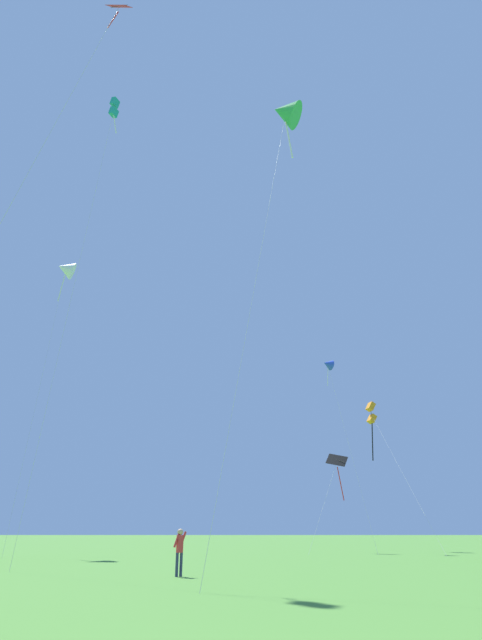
{
  "coord_description": "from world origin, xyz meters",
  "views": [
    {
      "loc": [
        -0.03,
        -4.11,
        1.53
      ],
      "look_at": [
        -0.07,
        30.24,
        15.8
      ],
      "focal_mm": 28.52,
      "sensor_mm": 36.0,
      "label": 1
    }
  ],
  "objects_px": {
    "kite_red_high": "(107,30)",
    "kite_teal_box": "(114,111)",
    "kite_blue_delta": "(328,364)",
    "kite_green_small": "(286,113)",
    "person_far_back": "(180,547)",
    "kite_orange_box": "(372,415)",
    "kite_white_distant": "(66,269)",
    "kite_black_large": "(338,468)"
  },
  "relations": [
    {
      "from": "kite_white_distant",
      "to": "person_far_back",
      "type": "distance_m",
      "value": 34.53
    },
    {
      "from": "kite_white_distant",
      "to": "kite_blue_delta",
      "type": "xyz_separation_m",
      "value": [
        24.3,
        2.72,
        -8.43
      ]
    },
    {
      "from": "kite_red_high",
      "to": "kite_orange_box",
      "type": "bearing_deg",
      "value": 61.51
    },
    {
      "from": "kite_white_distant",
      "to": "kite_black_large",
      "type": "height_order",
      "value": "kite_white_distant"
    },
    {
      "from": "kite_blue_delta",
      "to": "kite_teal_box",
      "type": "bearing_deg",
      "value": -135.09
    },
    {
      "from": "kite_orange_box",
      "to": "person_far_back",
      "type": "relative_size",
      "value": 8.03
    },
    {
      "from": "kite_green_small",
      "to": "person_far_back",
      "type": "distance_m",
      "value": 22.18
    },
    {
      "from": "kite_blue_delta",
      "to": "person_far_back",
      "type": "relative_size",
      "value": 10.13
    },
    {
      "from": "kite_blue_delta",
      "to": "person_far_back",
      "type": "bearing_deg",
      "value": -112.88
    },
    {
      "from": "kite_red_high",
      "to": "kite_black_large",
      "type": "bearing_deg",
      "value": 64.22
    },
    {
      "from": "kite_teal_box",
      "to": "kite_green_small",
      "type": "bearing_deg",
      "value": -28.93
    },
    {
      "from": "kite_teal_box",
      "to": "kite_green_small",
      "type": "relative_size",
      "value": 1.28
    },
    {
      "from": "kite_blue_delta",
      "to": "kite_black_large",
      "type": "height_order",
      "value": "kite_blue_delta"
    },
    {
      "from": "kite_green_small",
      "to": "person_far_back",
      "type": "relative_size",
      "value": 14.79
    },
    {
      "from": "kite_red_high",
      "to": "kite_blue_delta",
      "type": "height_order",
      "value": "kite_red_high"
    },
    {
      "from": "person_far_back",
      "to": "kite_teal_box",
      "type": "bearing_deg",
      "value": 133.25
    },
    {
      "from": "kite_teal_box",
      "to": "kite_blue_delta",
      "type": "relative_size",
      "value": 1.86
    },
    {
      "from": "kite_white_distant",
      "to": "person_far_back",
      "type": "height_order",
      "value": "kite_white_distant"
    },
    {
      "from": "kite_blue_delta",
      "to": "kite_green_small",
      "type": "bearing_deg",
      "value": -103.38
    },
    {
      "from": "kite_teal_box",
      "to": "person_far_back",
      "type": "bearing_deg",
      "value": -46.75
    },
    {
      "from": "kite_red_high",
      "to": "kite_teal_box",
      "type": "bearing_deg",
      "value": 105.2
    },
    {
      "from": "kite_white_distant",
      "to": "kite_green_small",
      "type": "distance_m",
      "value": 27.88
    },
    {
      "from": "kite_red_high",
      "to": "kite_teal_box",
      "type": "distance_m",
      "value": 15.87
    },
    {
      "from": "kite_orange_box",
      "to": "kite_white_distant",
      "type": "height_order",
      "value": "kite_white_distant"
    },
    {
      "from": "kite_white_distant",
      "to": "kite_green_small",
      "type": "bearing_deg",
      "value": -47.65
    },
    {
      "from": "kite_orange_box",
      "to": "kite_black_large",
      "type": "height_order",
      "value": "kite_orange_box"
    },
    {
      "from": "kite_red_high",
      "to": "kite_teal_box",
      "type": "height_order",
      "value": "kite_teal_box"
    },
    {
      "from": "kite_green_small",
      "to": "person_far_back",
      "type": "bearing_deg",
      "value": -169.16
    },
    {
      "from": "kite_red_high",
      "to": "kite_green_small",
      "type": "height_order",
      "value": "kite_green_small"
    },
    {
      "from": "person_far_back",
      "to": "kite_orange_box",
      "type": "bearing_deg",
      "value": 61.9
    },
    {
      "from": "kite_orange_box",
      "to": "kite_teal_box",
      "type": "relative_size",
      "value": 0.43
    },
    {
      "from": "kite_orange_box",
      "to": "kite_red_high",
      "type": "bearing_deg",
      "value": -118.49
    },
    {
      "from": "kite_blue_delta",
      "to": "person_far_back",
      "type": "distance_m",
      "value": 30.07
    },
    {
      "from": "kite_blue_delta",
      "to": "kite_green_small",
      "type": "relative_size",
      "value": 0.68
    },
    {
      "from": "kite_orange_box",
      "to": "kite_blue_delta",
      "type": "distance_m",
      "value": 6.63
    },
    {
      "from": "kite_orange_box",
      "to": "kite_teal_box",
      "type": "bearing_deg",
      "value": -136.87
    },
    {
      "from": "kite_blue_delta",
      "to": "person_far_back",
      "type": "height_order",
      "value": "kite_blue_delta"
    },
    {
      "from": "kite_red_high",
      "to": "kite_green_small",
      "type": "relative_size",
      "value": 0.98
    },
    {
      "from": "kite_blue_delta",
      "to": "person_far_back",
      "type": "xyz_separation_m",
      "value": [
        -10.21,
        -24.19,
        -14.66
      ]
    },
    {
      "from": "kite_teal_box",
      "to": "kite_blue_delta",
      "type": "distance_m",
      "value": 27.56
    },
    {
      "from": "kite_teal_box",
      "to": "person_far_back",
      "type": "relative_size",
      "value": 18.89
    },
    {
      "from": "kite_white_distant",
      "to": "kite_black_large",
      "type": "bearing_deg",
      "value": 1.12
    }
  ]
}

